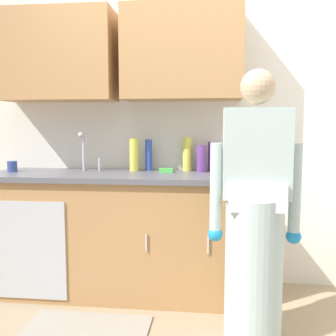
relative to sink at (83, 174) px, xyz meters
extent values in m
cube|color=silver|center=(0.82, 0.34, 0.42)|extent=(4.80, 0.10, 2.70)
cube|color=#B27F4C|center=(-0.23, 0.12, 0.92)|extent=(0.91, 0.34, 0.70)
cube|color=#B27F4C|center=(0.76, 0.12, 0.92)|extent=(0.91, 0.34, 0.70)
cube|color=#B27F4C|center=(0.27, -0.01, -0.48)|extent=(1.90, 0.60, 0.90)
cube|color=#B7BABF|center=(-0.33, -0.31, -0.52)|extent=(0.60, 0.01, 0.72)
cylinder|color=silver|center=(0.55, -0.32, -0.43)|extent=(0.01, 0.01, 0.12)
cylinder|color=silver|center=(0.98, -0.32, -0.43)|extent=(0.01, 0.01, 0.12)
cube|color=#595960|center=(0.27, -0.01, -0.01)|extent=(1.96, 0.66, 0.04)
cube|color=#B7BABF|center=(0.00, -0.01, -0.01)|extent=(0.50, 0.36, 0.03)
cylinder|color=#B7BABF|center=(-0.04, 0.14, 0.16)|extent=(0.02, 0.02, 0.30)
sphere|color=#B7BABF|center=(-0.04, 0.08, 0.30)|extent=(0.04, 0.04, 0.04)
cylinder|color=#B7BABF|center=(0.09, 0.14, 0.06)|extent=(0.02, 0.02, 0.10)
cylinder|color=#B2C6C1|center=(1.25, -0.62, -0.49)|extent=(0.34, 0.34, 0.88)
cube|color=#B2C6C1|center=(1.25, -0.62, 0.21)|extent=(0.38, 0.22, 0.52)
sphere|color=tan|center=(1.25, -0.62, 0.59)|extent=(0.20, 0.20, 0.20)
cube|color=white|center=(1.25, -0.74, -0.03)|extent=(0.32, 0.04, 0.16)
cylinder|color=#B2C6C1|center=(1.02, -0.60, 0.00)|extent=(0.07, 0.07, 0.55)
sphere|color=#1E8CCC|center=(1.02, -0.60, -0.28)|extent=(0.09, 0.09, 0.09)
cylinder|color=#B2C6C1|center=(1.48, -0.60, 0.00)|extent=(0.07, 0.07, 0.55)
sphere|color=#1E8CCC|center=(1.48, -0.60, -0.28)|extent=(0.09, 0.09, 0.09)
cube|color=gray|center=(0.21, -0.66, -0.92)|extent=(0.80, 0.50, 0.01)
cylinder|color=#334CB2|center=(0.49, 0.20, 0.14)|extent=(0.06, 0.06, 0.25)
cylinder|color=#D8D14C|center=(0.80, 0.20, 0.15)|extent=(0.08, 0.08, 0.27)
cylinder|color=#D8D14C|center=(0.38, 0.15, 0.15)|extent=(0.08, 0.08, 0.26)
cylinder|color=#66388C|center=(1.00, 0.21, 0.13)|extent=(0.08, 0.08, 0.23)
cylinder|color=#66388C|center=(0.92, 0.15, 0.12)|extent=(0.07, 0.07, 0.21)
cylinder|color=#33478C|center=(-0.57, -0.02, 0.06)|extent=(0.08, 0.08, 0.08)
cube|color=#4CBF4C|center=(0.64, 0.10, 0.03)|extent=(0.11, 0.07, 0.03)
camera|label=1|loc=(1.00, -2.89, 0.37)|focal=41.41mm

